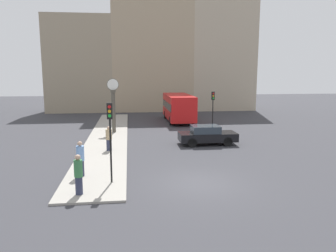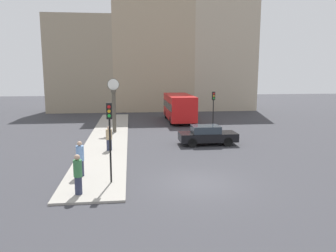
{
  "view_description": "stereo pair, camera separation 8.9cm",
  "coord_description": "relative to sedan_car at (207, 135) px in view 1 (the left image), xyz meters",
  "views": [
    {
      "loc": [
        -3.34,
        -15.06,
        5.42
      ],
      "look_at": [
        -0.92,
        5.13,
        2.01
      ],
      "focal_mm": 35.0,
      "sensor_mm": 36.0,
      "label": 1
    },
    {
      "loc": [
        -3.25,
        -15.07,
        5.42
      ],
      "look_at": [
        -0.92,
        5.13,
        2.01
      ],
      "focal_mm": 35.0,
      "sensor_mm": 36.0,
      "label": 2
    }
  ],
  "objects": [
    {
      "name": "ground_plane",
      "position": [
        -2.41,
        -8.4,
        -0.73
      ],
      "size": [
        120.0,
        120.0,
        0.0
      ],
      "primitive_type": "plane",
      "color": "#38383D"
    },
    {
      "name": "sidewalk_corner",
      "position": [
        -7.52,
        3.48,
        -0.67
      ],
      "size": [
        3.15,
        27.77,
        0.1
      ],
      "primitive_type": "cube",
      "color": "#A39E93",
      "rests_on": "ground_plane"
    },
    {
      "name": "building_row",
      "position": [
        -1.61,
        22.46,
        7.51
      ],
      "size": [
        28.3,
        5.0,
        18.27
      ],
      "color": "gray",
      "rests_on": "ground_plane"
    },
    {
      "name": "sedan_car",
      "position": [
        0.0,
        0.0,
        0.0
      ],
      "size": [
        4.27,
        1.79,
        1.43
      ],
      "color": "black",
      "rests_on": "ground_plane"
    },
    {
      "name": "bus_distant",
      "position": [
        -0.4,
        11.55,
        0.93
      ],
      "size": [
        2.61,
        7.73,
        2.9
      ],
      "color": "red",
      "rests_on": "ground_plane"
    },
    {
      "name": "traffic_light_near",
      "position": [
        -6.65,
        -8.05,
        2.14
      ],
      "size": [
        0.26,
        0.24,
        3.86
      ],
      "color": "black",
      "rests_on": "sidewalk_corner"
    },
    {
      "name": "traffic_light_far",
      "position": [
        1.85,
        5.53,
        1.86
      ],
      "size": [
        0.26,
        0.24,
        3.6
      ],
      "color": "black",
      "rests_on": "ground_plane"
    },
    {
      "name": "street_clock",
      "position": [
        -7.1,
        5.39,
        1.7
      ],
      "size": [
        1.03,
        0.43,
        4.7
      ],
      "color": "#4C473D",
      "rests_on": "sidewalk_corner"
    },
    {
      "name": "pedestrian_tan_coat",
      "position": [
        -7.15,
        -1.43,
        0.19
      ],
      "size": [
        0.42,
        0.42,
        1.66
      ],
      "color": "#2D334C",
      "rests_on": "sidewalk_corner"
    },
    {
      "name": "pedestrian_green_hoodie",
      "position": [
        -7.98,
        -9.46,
        0.28
      ],
      "size": [
        0.37,
        0.37,
        1.79
      ],
      "color": "#2D334C",
      "rests_on": "sidewalk_corner"
    },
    {
      "name": "pedestrian_blue_stripe",
      "position": [
        -8.26,
        -6.89,
        0.29
      ],
      "size": [
        0.39,
        0.39,
        1.82
      ],
      "color": "#2D334C",
      "rests_on": "sidewalk_corner"
    }
  ]
}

